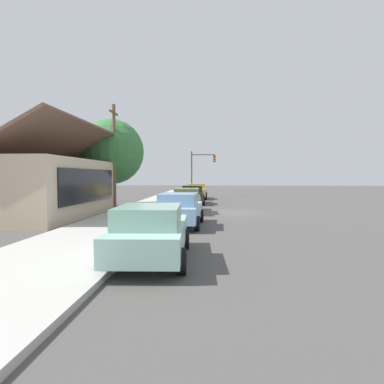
{
  "coord_description": "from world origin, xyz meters",
  "views": [
    {
      "loc": [
        -21.57,
        1.03,
        2.41
      ],
      "look_at": [
        -1.32,
        2.38,
        1.41
      ],
      "focal_mm": 30.96,
      "sensor_mm": 36.0,
      "label": 1
    }
  ],
  "objects_px": {
    "car_seafoam": "(151,232)",
    "car_charcoal": "(193,194)",
    "traffic_light_main": "(201,166)",
    "shade_tree": "(111,152)",
    "car_skyblue": "(180,209)",
    "car_mustard": "(197,191)",
    "utility_pole_wooden": "(114,155)",
    "fire_hydrant_red": "(150,214)",
    "car_olive": "(187,200)"
  },
  "relations": [
    {
      "from": "car_seafoam",
      "to": "car_charcoal",
      "type": "xyz_separation_m",
      "value": [
        18.88,
        0.03,
        -0.0
      ]
    },
    {
      "from": "traffic_light_main",
      "to": "car_charcoal",
      "type": "bearing_deg",
      "value": 178.23
    },
    {
      "from": "car_seafoam",
      "to": "traffic_light_main",
      "type": "xyz_separation_m",
      "value": [
        28.66,
        -0.28,
        2.67
      ]
    },
    {
      "from": "shade_tree",
      "to": "car_seafoam",
      "type": "bearing_deg",
      "value": -158.96
    },
    {
      "from": "car_seafoam",
      "to": "car_skyblue",
      "type": "distance_m",
      "value": 6.38
    },
    {
      "from": "car_mustard",
      "to": "utility_pole_wooden",
      "type": "height_order",
      "value": "utility_pole_wooden"
    },
    {
      "from": "car_charcoal",
      "to": "car_seafoam",
      "type": "bearing_deg",
      "value": 177.98
    },
    {
      "from": "car_seafoam",
      "to": "shade_tree",
      "type": "xyz_separation_m",
      "value": [
        16.14,
        6.21,
        3.45
      ]
    },
    {
      "from": "car_seafoam",
      "to": "utility_pole_wooden",
      "type": "bearing_deg",
      "value": 17.76
    },
    {
      "from": "fire_hydrant_red",
      "to": "car_seafoam",
      "type": "bearing_deg",
      "value": -168.83
    },
    {
      "from": "car_olive",
      "to": "car_mustard",
      "type": "bearing_deg",
      "value": -3.38
    },
    {
      "from": "utility_pole_wooden",
      "to": "shade_tree",
      "type": "bearing_deg",
      "value": 23.31
    },
    {
      "from": "car_seafoam",
      "to": "shade_tree",
      "type": "relative_size",
      "value": 0.69
    },
    {
      "from": "car_charcoal",
      "to": "fire_hydrant_red",
      "type": "height_order",
      "value": "car_charcoal"
    },
    {
      "from": "shade_tree",
      "to": "utility_pole_wooden",
      "type": "distance_m",
      "value": 2.12
    },
    {
      "from": "car_skyblue",
      "to": "utility_pole_wooden",
      "type": "bearing_deg",
      "value": 36.7
    },
    {
      "from": "car_olive",
      "to": "car_charcoal",
      "type": "xyz_separation_m",
      "value": [
        6.51,
        0.04,
        0.0
      ]
    },
    {
      "from": "car_skyblue",
      "to": "car_charcoal",
      "type": "relative_size",
      "value": 0.96
    },
    {
      "from": "car_charcoal",
      "to": "utility_pole_wooden",
      "type": "height_order",
      "value": "utility_pole_wooden"
    },
    {
      "from": "fire_hydrant_red",
      "to": "car_charcoal",
      "type": "bearing_deg",
      "value": -6.52
    },
    {
      "from": "shade_tree",
      "to": "fire_hydrant_red",
      "type": "xyz_separation_m",
      "value": [
        -9.14,
        -4.83,
        -3.77
      ]
    },
    {
      "from": "shade_tree",
      "to": "car_charcoal",
      "type": "bearing_deg",
      "value": -66.13
    },
    {
      "from": "traffic_light_main",
      "to": "car_olive",
      "type": "bearing_deg",
      "value": 179.08
    },
    {
      "from": "car_seafoam",
      "to": "car_olive",
      "type": "xyz_separation_m",
      "value": [
        12.37,
        -0.01,
        -0.0
      ]
    },
    {
      "from": "utility_pole_wooden",
      "to": "fire_hydrant_red",
      "type": "xyz_separation_m",
      "value": [
        -7.22,
        -4.0,
        -3.43
      ]
    },
    {
      "from": "car_olive",
      "to": "car_charcoal",
      "type": "bearing_deg",
      "value": -2.93
    },
    {
      "from": "car_seafoam",
      "to": "traffic_light_main",
      "type": "bearing_deg",
      "value": -3.52
    },
    {
      "from": "traffic_light_main",
      "to": "utility_pole_wooden",
      "type": "xyz_separation_m",
      "value": [
        -14.44,
        5.66,
        0.44
      ]
    },
    {
      "from": "fire_hydrant_red",
      "to": "car_olive",
      "type": "bearing_deg",
      "value": -14.59
    },
    {
      "from": "car_skyblue",
      "to": "car_mustard",
      "type": "distance_m",
      "value": 18.49
    },
    {
      "from": "car_charcoal",
      "to": "car_mustard",
      "type": "relative_size",
      "value": 1.03
    },
    {
      "from": "utility_pole_wooden",
      "to": "traffic_light_main",
      "type": "bearing_deg",
      "value": -21.41
    },
    {
      "from": "car_olive",
      "to": "car_mustard",
      "type": "xyz_separation_m",
      "value": [
        12.5,
        -0.02,
        0.0
      ]
    },
    {
      "from": "car_seafoam",
      "to": "car_olive",
      "type": "distance_m",
      "value": 12.37
    },
    {
      "from": "fire_hydrant_red",
      "to": "traffic_light_main",
      "type": "bearing_deg",
      "value": -4.38
    },
    {
      "from": "car_mustard",
      "to": "traffic_light_main",
      "type": "xyz_separation_m",
      "value": [
        3.79,
        -0.24,
        2.68
      ]
    },
    {
      "from": "car_seafoam",
      "to": "car_skyblue",
      "type": "relative_size",
      "value": 1.05
    },
    {
      "from": "car_olive",
      "to": "fire_hydrant_red",
      "type": "distance_m",
      "value": 5.55
    },
    {
      "from": "car_skyblue",
      "to": "shade_tree",
      "type": "relative_size",
      "value": 0.66
    },
    {
      "from": "car_skyblue",
      "to": "traffic_light_main",
      "type": "xyz_separation_m",
      "value": [
        22.28,
        -0.12,
        2.68
      ]
    },
    {
      "from": "utility_pole_wooden",
      "to": "car_charcoal",
      "type": "bearing_deg",
      "value": -49.01
    },
    {
      "from": "shade_tree",
      "to": "car_skyblue",
      "type": "bearing_deg",
      "value": -146.91
    },
    {
      "from": "utility_pole_wooden",
      "to": "car_mustard",
      "type": "bearing_deg",
      "value": -26.97
    },
    {
      "from": "car_mustard",
      "to": "car_skyblue",
      "type": "bearing_deg",
      "value": 179.74
    },
    {
      "from": "car_charcoal",
      "to": "fire_hydrant_red",
      "type": "relative_size",
      "value": 6.61
    },
    {
      "from": "traffic_light_main",
      "to": "utility_pole_wooden",
      "type": "height_order",
      "value": "utility_pole_wooden"
    },
    {
      "from": "car_olive",
      "to": "car_skyblue",
      "type": "bearing_deg",
      "value": 178.04
    },
    {
      "from": "shade_tree",
      "to": "fire_hydrant_red",
      "type": "height_order",
      "value": "shade_tree"
    },
    {
      "from": "utility_pole_wooden",
      "to": "fire_hydrant_red",
      "type": "relative_size",
      "value": 10.56
    },
    {
      "from": "car_seafoam",
      "to": "utility_pole_wooden",
      "type": "distance_m",
      "value": 15.52
    }
  ]
}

